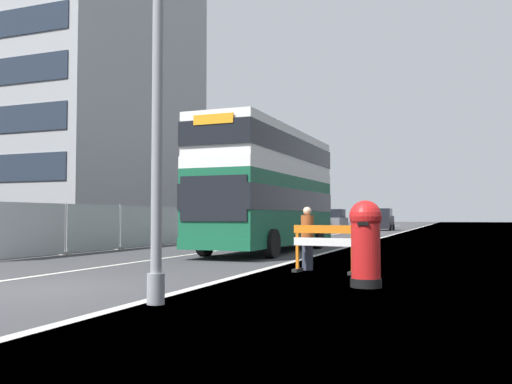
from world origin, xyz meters
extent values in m
cube|color=#38383A|center=(0.00, 0.00, -0.05)|extent=(140.00, 280.00, 0.10)
cube|color=#B2AFA8|center=(2.80, 0.00, 0.00)|extent=(0.24, 196.00, 0.01)
cube|color=#145638|center=(0.53, 12.17, 1.67)|extent=(2.72, 10.18, 2.63)
cube|color=silver|center=(0.53, 12.17, 3.18)|extent=(2.72, 10.18, 0.40)
cube|color=silver|center=(0.53, 12.17, 4.12)|extent=(2.70, 10.07, 1.47)
cube|color=black|center=(0.53, 12.17, 2.06)|extent=(2.75, 10.28, 0.84)
cube|color=black|center=(0.53, 12.17, 4.12)|extent=(2.74, 10.23, 0.81)
cube|color=black|center=(0.44, 7.08, 2.00)|extent=(2.34, 0.10, 1.45)
cube|color=orange|center=(0.44, 7.08, 4.52)|extent=(1.40, 0.08, 0.32)
cube|color=#145638|center=(0.53, 12.17, 0.53)|extent=(2.75, 10.28, 0.36)
cylinder|color=black|center=(-0.80, 9.05, 0.50)|extent=(0.32, 1.01, 1.00)
cylinder|color=black|center=(1.74, 9.01, 0.50)|extent=(0.32, 1.01, 1.00)
cylinder|color=black|center=(-0.70, 14.98, 0.50)|extent=(0.32, 1.01, 1.00)
cylinder|color=black|center=(1.85, 14.93, 0.50)|extent=(0.32, 1.01, 1.00)
cylinder|color=gray|center=(3.14, -0.78, 4.68)|extent=(0.18, 0.18, 9.36)
cylinder|color=gray|center=(3.14, -0.78, 0.25)|extent=(0.29, 0.29, 0.50)
cylinder|color=black|center=(5.97, 2.57, 0.09)|extent=(0.63, 0.63, 0.18)
cylinder|color=red|center=(5.97, 2.57, 0.80)|extent=(0.58, 0.58, 1.24)
sphere|color=red|center=(5.97, 2.57, 1.42)|extent=(0.65, 0.65, 0.65)
cube|color=black|center=(5.97, 2.27, 1.28)|extent=(0.22, 0.03, 0.07)
cube|color=orange|center=(4.55, 4.93, 1.10)|extent=(1.63, 0.29, 0.20)
cube|color=white|center=(4.55, 4.93, 0.78)|extent=(1.63, 0.29, 0.20)
cube|color=orange|center=(3.82, 5.03, 0.55)|extent=(0.08, 0.08, 1.10)
cube|color=black|center=(3.82, 5.03, 0.04)|extent=(0.19, 0.45, 0.08)
cube|color=orange|center=(5.28, 4.84, 0.55)|extent=(0.08, 0.08, 1.10)
cube|color=black|center=(5.28, 4.84, 0.04)|extent=(0.19, 0.45, 0.08)
cube|color=#A8AAAD|center=(-5.90, 6.11, 0.97)|extent=(0.04, 3.26, 1.84)
cube|color=#A8AAAD|center=(-5.90, 9.51, 0.97)|extent=(0.04, 3.26, 1.84)
cube|color=#A8AAAD|center=(-5.90, 12.91, 0.97)|extent=(0.04, 3.26, 1.84)
cube|color=#A8AAAD|center=(-5.90, 16.31, 0.97)|extent=(0.04, 3.26, 1.84)
cube|color=#A8AAAD|center=(-5.90, 19.71, 0.97)|extent=(0.04, 3.26, 1.84)
cube|color=#A8AAAD|center=(-5.90, 23.11, 0.97)|extent=(0.04, 3.26, 1.84)
cylinder|color=#939699|center=(-5.90, 7.81, 0.97)|extent=(0.06, 0.06, 1.94)
cube|color=gray|center=(-5.90, 7.81, 0.06)|extent=(0.44, 0.20, 0.12)
cylinder|color=#939699|center=(-5.90, 11.21, 0.97)|extent=(0.06, 0.06, 1.94)
cube|color=gray|center=(-5.90, 11.21, 0.06)|extent=(0.44, 0.20, 0.12)
cylinder|color=#939699|center=(-5.90, 14.61, 0.97)|extent=(0.06, 0.06, 1.94)
cube|color=gray|center=(-5.90, 14.61, 0.06)|extent=(0.44, 0.20, 0.12)
cylinder|color=#939699|center=(-5.90, 18.01, 0.97)|extent=(0.06, 0.06, 1.94)
cube|color=gray|center=(-5.90, 18.01, 0.06)|extent=(0.44, 0.20, 0.12)
cylinder|color=#939699|center=(-5.90, 21.41, 0.97)|extent=(0.06, 0.06, 1.94)
cube|color=gray|center=(-5.90, 21.41, 0.06)|extent=(0.44, 0.20, 0.12)
cylinder|color=#939699|center=(-5.90, 24.81, 0.97)|extent=(0.06, 0.06, 1.94)
cube|color=gray|center=(-5.90, 24.81, 0.06)|extent=(0.44, 0.20, 0.12)
cube|color=black|center=(-4.02, 31.88, 0.78)|extent=(1.79, 4.19, 1.19)
cube|color=black|center=(-4.02, 31.88, 1.78)|extent=(1.64, 2.30, 0.83)
cylinder|color=black|center=(-3.12, 33.18, 0.30)|extent=(0.20, 0.60, 0.60)
cylinder|color=black|center=(-4.91, 33.18, 0.30)|extent=(0.20, 0.60, 0.60)
cylinder|color=black|center=(-3.12, 30.59, 0.30)|extent=(0.20, 0.60, 0.60)
cylinder|color=black|center=(-4.91, 30.59, 0.30)|extent=(0.20, 0.60, 0.60)
cube|color=slate|center=(-3.04, 40.42, 0.75)|extent=(1.74, 3.93, 1.14)
cube|color=black|center=(-3.04, 40.42, 1.70)|extent=(1.60, 2.16, 0.76)
cylinder|color=black|center=(-2.17, 41.64, 0.30)|extent=(0.20, 0.60, 0.60)
cylinder|color=black|center=(-3.91, 41.64, 0.30)|extent=(0.20, 0.60, 0.60)
cylinder|color=black|center=(-2.17, 39.20, 0.30)|extent=(0.20, 0.60, 0.60)
cylinder|color=black|center=(-3.91, 39.20, 0.30)|extent=(0.20, 0.60, 0.60)
cube|color=black|center=(0.30, 48.33, 0.83)|extent=(1.71, 4.18, 1.30)
cube|color=black|center=(0.30, 48.33, 1.86)|extent=(1.57, 2.30, 0.76)
cylinder|color=black|center=(1.15, 49.63, 0.30)|extent=(0.20, 0.60, 0.60)
cylinder|color=black|center=(-0.56, 49.63, 0.30)|extent=(0.20, 0.60, 0.60)
cylinder|color=black|center=(1.15, 47.03, 0.30)|extent=(0.20, 0.60, 0.60)
cylinder|color=black|center=(-0.56, 47.03, 0.30)|extent=(0.20, 0.60, 0.60)
cylinder|color=#4C3D2D|center=(-11.07, 38.41, 1.98)|extent=(0.44, 0.44, 3.97)
cylinder|color=#4C3D2D|center=(-10.23, 38.59, 4.11)|extent=(1.80, 0.51, 1.47)
cylinder|color=#4C3D2D|center=(-11.06, 38.74, 3.56)|extent=(0.23, 0.83, 1.12)
cylinder|color=#4C3D2D|center=(-11.73, 38.46, 3.78)|extent=(1.44, 0.32, 1.01)
cylinder|color=#4C3D2D|center=(-11.04, 37.81, 2.98)|extent=(0.23, 1.31, 1.00)
cylinder|color=#4C3D2D|center=(-15.53, 40.72, 2.03)|extent=(0.37, 0.37, 4.06)
cylinder|color=#4C3D2D|center=(-14.74, 40.76, 4.15)|extent=(1.69, 0.20, 1.81)
cylinder|color=#4C3D2D|center=(-15.34, 41.16, 3.63)|extent=(0.54, 1.00, 1.25)
cylinder|color=#4C3D2D|center=(-15.88, 41.38, 4.74)|extent=(0.88, 1.48, 1.96)
cylinder|color=#4C3D2D|center=(-16.22, 41.13, 3.02)|extent=(1.50, 0.98, 1.45)
cylinder|color=#4C3D2D|center=(-16.23, 40.48, 4.11)|extent=(1.51, 0.62, 1.23)
cylinder|color=#4C3D2D|center=(-15.51, 40.10, 3.16)|extent=(0.18, 1.34, 1.30)
cylinder|color=#4C3D2D|center=(-15.09, 40.31, 2.97)|extent=(1.03, 0.97, 1.52)
cylinder|color=#2D3342|center=(3.96, 5.48, 0.44)|extent=(0.29, 0.29, 0.87)
cylinder|color=#99471E|center=(3.96, 5.48, 1.16)|extent=(0.34, 0.34, 0.58)
sphere|color=beige|center=(3.96, 5.48, 1.56)|extent=(0.22, 0.22, 0.22)
cube|color=#9EA0A3|center=(-24.60, 26.22, 12.21)|extent=(22.43, 17.43, 24.41)
camera|label=1|loc=(7.78, -8.47, 1.42)|focal=38.09mm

